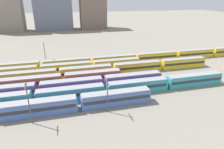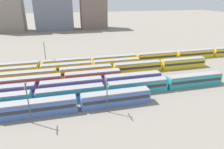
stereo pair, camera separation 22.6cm
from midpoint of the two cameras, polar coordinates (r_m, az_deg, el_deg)
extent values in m
plane|color=gray|center=(66.99, -29.54, -4.31)|extent=(600.00, 600.00, 0.00)
cube|color=#4C70BC|center=(49.99, -20.42, -9.15)|extent=(18.00, 3.00, 3.40)
cube|color=#2D2D33|center=(49.80, -20.48, -8.74)|extent=(17.20, 3.06, 0.90)
cube|color=#939399|center=(49.10, -20.70, -7.26)|extent=(17.60, 2.70, 0.35)
cube|color=#4C70BC|center=(50.99, 1.24, -7.00)|extent=(18.00, 3.00, 3.40)
cube|color=#2D2D33|center=(50.79, 1.24, -6.59)|extent=(17.20, 3.06, 0.90)
cube|color=#939399|center=(50.11, 1.26, -5.12)|extent=(17.60, 2.70, 0.35)
cube|color=teal|center=(54.12, -11.70, -5.68)|extent=(18.00, 3.00, 3.40)
cube|color=#2D2D33|center=(53.93, -11.73, -5.29)|extent=(17.20, 3.06, 0.90)
cube|color=#939399|center=(53.29, -11.85, -3.89)|extent=(17.60, 2.70, 0.35)
cube|color=teal|center=(57.66, 7.39, -3.60)|extent=(18.00, 3.00, 3.40)
cube|color=#2D2D33|center=(57.49, 7.41, -3.23)|extent=(17.20, 3.06, 0.90)
cube|color=#939399|center=(56.88, 7.48, -1.89)|extent=(17.60, 2.70, 0.35)
cube|color=teal|center=(66.60, 22.72, -1.62)|extent=(18.00, 3.00, 3.40)
cube|color=#2D2D33|center=(66.45, 22.77, -1.29)|extent=(17.20, 3.06, 0.90)
cube|color=#939399|center=(65.93, 22.95, -0.12)|extent=(17.60, 2.70, 0.35)
cube|color=#6B429E|center=(61.27, -29.36, -4.83)|extent=(18.00, 3.00, 3.40)
cube|color=#2D2D33|center=(61.11, -29.43, -4.49)|extent=(17.20, 3.06, 0.90)
cube|color=#939399|center=(60.54, -29.69, -3.24)|extent=(17.60, 2.70, 0.35)
cube|color=#6B429E|center=(58.81, -11.42, -3.34)|extent=(18.00, 3.00, 3.40)
cube|color=#2D2D33|center=(58.64, -11.45, -2.98)|extent=(17.20, 3.06, 0.90)
cube|color=#939399|center=(58.05, -11.56, -1.66)|extent=(17.60, 2.70, 0.35)
cube|color=#6B429E|center=(62.27, 6.17, -1.55)|extent=(18.00, 3.00, 3.40)
cube|color=#2D2D33|center=(62.11, 6.19, -1.21)|extent=(17.20, 3.06, 0.90)
cube|color=#939399|center=(61.55, 6.24, 0.05)|extent=(17.60, 2.70, 0.35)
cube|color=#BC4C38|center=(64.35, -22.23, -2.35)|extent=(18.00, 3.00, 3.40)
cube|color=#2D2D33|center=(64.20, -22.28, -2.01)|extent=(17.20, 3.06, 0.90)
cube|color=#939399|center=(63.66, -22.46, -0.80)|extent=(17.60, 2.70, 0.35)
cube|color=#BC4C38|center=(64.14, -5.38, -0.80)|extent=(18.00, 3.00, 3.40)
cube|color=#2D2D33|center=(63.99, -5.39, -0.46)|extent=(17.20, 3.06, 0.90)
cube|color=#939399|center=(63.45, -5.43, 0.76)|extent=(17.60, 2.70, 0.35)
cube|color=yellow|center=(69.36, -22.99, -0.74)|extent=(18.00, 3.00, 3.40)
cube|color=#2D2D33|center=(69.22, -23.04, -0.43)|extent=(17.20, 3.06, 0.90)
cube|color=#939399|center=(68.72, -23.22, 0.70)|extent=(17.60, 2.70, 0.35)
cube|color=yellow|center=(68.75, -7.34, 0.70)|extent=(18.00, 3.00, 3.40)
cube|color=#2D2D33|center=(68.61, -7.35, 1.02)|extent=(17.20, 3.06, 0.90)
cube|color=#939399|center=(68.10, -7.41, 2.17)|extent=(17.60, 2.70, 0.35)
cube|color=yellow|center=(73.19, 7.49, 2.02)|extent=(18.00, 3.00, 3.40)
cube|color=#2D2D33|center=(73.05, 7.51, 2.32)|extent=(17.20, 3.06, 0.90)
cube|color=#939399|center=(72.58, 7.56, 3.41)|extent=(17.60, 2.70, 0.35)
cube|color=yellow|center=(81.86, 19.92, 3.02)|extent=(18.00, 3.00, 3.40)
cube|color=#2D2D33|center=(81.74, 19.95, 3.29)|extent=(17.20, 3.06, 0.90)
cube|color=#939399|center=(81.31, 20.09, 4.27)|extent=(17.60, 2.70, 0.35)
cube|color=yellow|center=(75.47, -27.34, 0.29)|extent=(18.00, 3.00, 3.40)
cube|color=#2D2D33|center=(75.33, -27.39, 0.58)|extent=(17.20, 3.06, 0.90)
cube|color=#939399|center=(74.88, -27.59, 1.62)|extent=(17.60, 2.70, 0.35)
cube|color=yellow|center=(73.25, -12.90, 1.65)|extent=(18.00, 3.00, 3.40)
cube|color=#2D2D33|center=(73.11, -12.93, 1.95)|extent=(17.20, 3.06, 0.90)
cube|color=#939399|center=(72.64, -13.02, 3.04)|extent=(17.60, 2.70, 0.35)
cube|color=yellow|center=(75.83, 1.49, 2.91)|extent=(18.00, 3.00, 3.40)
cube|color=#2D2D33|center=(75.70, 1.49, 3.20)|extent=(17.20, 3.06, 0.90)
cube|color=#939399|center=(75.24, 1.50, 4.26)|extent=(17.60, 2.70, 0.35)
cube|color=yellow|center=(80.15, -26.31, 1.64)|extent=(18.00, 3.00, 3.40)
cube|color=#2D2D33|center=(80.02, -26.36, 1.91)|extent=(17.20, 3.06, 0.90)
cube|color=#939399|center=(79.59, -26.54, 2.90)|extent=(17.60, 2.70, 0.35)
cube|color=yellow|center=(78.17, -12.73, 2.96)|extent=(18.00, 3.00, 3.40)
cube|color=#2D2D33|center=(78.05, -12.75, 3.24)|extent=(17.20, 3.06, 0.90)
cube|color=#939399|center=(77.60, -12.84, 4.26)|extent=(17.60, 2.70, 0.35)
cube|color=yellow|center=(80.70, 0.79, 4.10)|extent=(18.00, 3.00, 3.40)
cube|color=#2D2D33|center=(80.58, 0.79, 4.37)|extent=(17.20, 3.06, 0.90)
cube|color=#939399|center=(80.15, 0.80, 5.38)|extent=(17.60, 2.70, 0.35)
cube|color=yellow|center=(87.34, 12.90, 4.93)|extent=(18.00, 3.00, 3.40)
cube|color=#2D2D33|center=(87.23, 12.92, 5.19)|extent=(17.20, 3.06, 0.90)
cube|color=#939399|center=(86.83, 13.00, 6.11)|extent=(17.60, 2.70, 0.35)
cube|color=yellow|center=(97.26, 22.94, 5.45)|extent=(18.00, 3.00, 3.40)
cube|color=#2D2D33|center=(97.16, 22.98, 5.68)|extent=(17.20, 3.06, 0.90)
cube|color=#939399|center=(96.80, 23.10, 6.51)|extent=(17.60, 2.70, 0.35)
cylinder|color=#4C4C51|center=(45.92, -22.88, -7.86)|extent=(0.24, 0.24, 9.73)
cube|color=#47474C|center=(44.10, -23.68, -3.02)|extent=(0.16, 3.20, 0.16)
cylinder|color=#4C4C51|center=(80.36, -18.69, 5.32)|extent=(0.24, 0.24, 10.02)
cube|color=#47474C|center=(79.31, -19.08, 8.37)|extent=(0.16, 3.20, 0.16)
cylinder|color=#4C4C51|center=(46.62, -1.29, -6.31)|extent=(0.24, 0.24, 8.59)
cube|color=#47474C|center=(44.99, -1.33, -2.16)|extent=(0.16, 3.20, 0.16)
cube|color=gray|center=(177.38, -28.28, 16.57)|extent=(23.89, 15.17, 35.11)
cube|color=slate|center=(173.08, -16.57, 18.10)|extent=(29.36, 16.28, 35.11)
cube|color=#7A665B|center=(175.32, -5.45, 18.43)|extent=(21.31, 16.07, 32.27)
camera|label=1|loc=(0.11, -89.90, 0.04)|focal=31.55mm
camera|label=2|loc=(0.11, 90.10, -0.04)|focal=31.55mm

